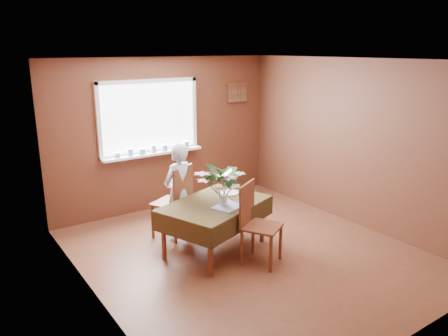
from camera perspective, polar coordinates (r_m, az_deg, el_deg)
floor at (r=5.92m, az=3.09°, el=-11.03°), size 4.50×4.50×0.00m
ceiling at (r=5.30m, az=3.49°, el=13.93°), size 4.50×4.50×0.00m
wall_back at (r=7.34m, az=-7.60°, el=4.43°), size 4.00×0.00×4.00m
wall_front at (r=4.04m, az=23.37°, el=-6.01°), size 4.00×0.00×4.00m
wall_left at (r=4.58m, az=-16.94°, el=-2.91°), size 0.00×4.50×4.50m
wall_right at (r=6.86m, az=16.60°, el=3.14°), size 0.00×4.50×4.50m
window_assembly at (r=7.14m, az=-9.55°, el=4.81°), size 1.72×0.20×1.22m
spoon_rack at (r=7.98m, az=1.78°, el=9.80°), size 0.44×0.05×0.33m
dining_table at (r=5.76m, az=-1.16°, el=-5.31°), size 1.63×1.36×0.68m
chair_far at (r=6.21m, az=-6.23°, el=-4.09°), size 0.61×0.61×1.06m
chair_near at (r=5.50m, az=4.11°, el=-6.85°), size 0.60×0.60×1.03m
seated_woman at (r=6.11m, az=-6.01°, el=-3.20°), size 0.59×0.49×1.39m
flower_bouquet at (r=5.53m, az=-0.11°, el=-1.95°), size 0.55×0.55×0.47m
side_plate at (r=6.09m, az=0.67°, el=-3.26°), size 0.27×0.27×0.01m
table_knife at (r=5.75m, az=1.46°, el=-4.39°), size 0.03×0.24×0.00m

